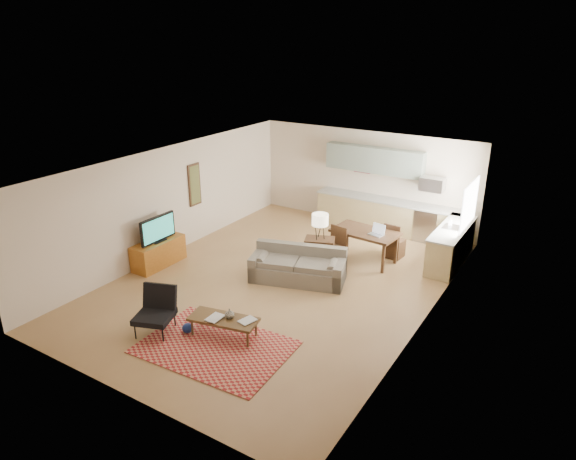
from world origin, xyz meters
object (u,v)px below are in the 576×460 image
Objects in this scene: coffee_table at (224,327)px; dining_table at (364,246)px; armchair at (154,312)px; tv_credenza at (159,253)px; console_table at (319,254)px; sofa at (298,265)px.

coffee_table is 4.50m from dining_table.
coffee_table is 1.49× the size of armchair.
coffee_table is at bearing -26.44° from tv_credenza.
coffee_table is at bearing -95.50° from dining_table.
tv_credenza is 4.96m from dining_table.
console_table is 1.22m from dining_table.
tv_credenza is at bearing -179.32° from sofa.
dining_table is at bearing 48.05° from armchair.
tv_credenza is at bearing 141.96° from coffee_table.
coffee_table is 3.64m from tv_credenza.
armchair reaches higher than tv_credenza.
sofa is at bearing 17.69° from tv_credenza.
coffee_table is 0.95× the size of tv_credenza.
console_table reaches higher than sofa.
tv_credenza is at bearing 113.43° from armchair.
console_table is at bearing -120.41° from dining_table.
coffee_table is at bearing -106.95° from sofa.
sofa is 1.95m from dining_table.
armchair is at bearing -46.33° from tv_credenza.
sofa is 1.61× the size of tv_credenza.
tv_credenza is (-3.26, -1.04, -0.07)m from sofa.
coffee_table is 1.32m from armchair.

